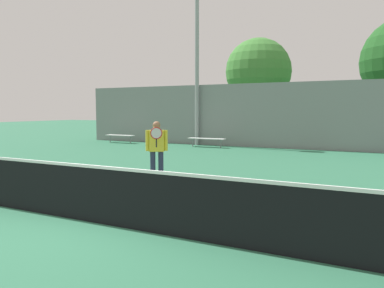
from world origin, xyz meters
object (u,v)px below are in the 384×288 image
(tennis_net, at_px, (89,193))
(bench_courtside_far, at_px, (206,139))
(tree_dark_dense, at_px, (258,72))
(light_pole_far_right, at_px, (197,42))
(tennis_player, at_px, (157,148))
(bench_adjacent_court, at_px, (120,136))

(tennis_net, xyz_separation_m, bench_courtside_far, (-3.67, 12.79, -0.08))
(tennis_net, distance_m, tree_dark_dense, 20.97)
(tennis_net, relative_size, bench_courtside_far, 6.19)
(tennis_net, bearing_deg, light_pole_far_right, 108.89)
(bench_courtside_far, bearing_deg, tennis_player, -73.21)
(tennis_net, bearing_deg, bench_courtside_far, 106.02)
(tennis_player, bearing_deg, bench_courtside_far, 75.97)
(bench_adjacent_court, height_order, light_pole_far_right, light_pole_far_right)
(tennis_player, height_order, bench_courtside_far, tennis_player)
(tennis_player, bearing_deg, tree_dark_dense, 67.21)
(tennis_net, xyz_separation_m, tree_dark_dense, (-3.26, 20.32, 4.04))
(tennis_player, xyz_separation_m, bench_courtside_far, (-2.78, 9.21, -0.50))
(bench_adjacent_court, distance_m, tree_dark_dense, 10.48)
(tennis_net, distance_m, light_pole_far_right, 15.40)
(bench_courtside_far, bearing_deg, bench_adjacent_court, 180.00)
(light_pole_far_right, distance_m, tree_dark_dense, 6.83)
(tennis_player, distance_m, bench_courtside_far, 9.64)
(tennis_net, bearing_deg, tree_dark_dense, 99.10)
(tennis_net, height_order, bench_courtside_far, tennis_net)
(tree_dark_dense, bearing_deg, bench_adjacent_court, -128.66)
(light_pole_far_right, bearing_deg, bench_courtside_far, -42.58)
(bench_adjacent_court, xyz_separation_m, light_pole_far_right, (4.58, 0.94, 5.21))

